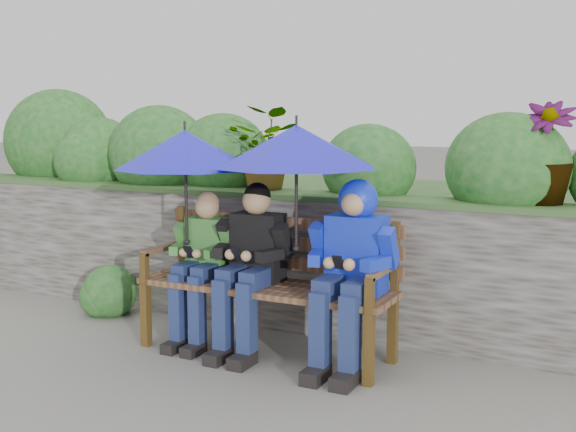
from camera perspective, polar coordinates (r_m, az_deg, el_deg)
The scene contains 8 objects.
ground at distance 4.87m, azimuth -0.54°, elevation -11.29°, with size 60.00×60.00×0.00m, color gray.
garden_backdrop at distance 6.13m, azimuth 5.73°, elevation -0.84°, with size 8.00×2.82×1.89m.
park_bench at distance 4.90m, azimuth -1.40°, elevation -4.68°, with size 1.77×0.52×0.93m.
boy_left at distance 5.07m, azimuth -6.81°, elevation -3.35°, with size 0.45×0.52×1.07m.
boy_middle at distance 4.85m, azimuth -2.94°, elevation -3.42°, with size 0.51×0.59×1.16m.
boy_right at distance 4.54m, azimuth 5.02°, elevation -3.38°, with size 0.55×0.67×1.21m.
umbrella_left at distance 5.03m, azimuth -8.13°, elevation 5.21°, with size 0.98×0.98×0.86m.
umbrella_right at distance 4.64m, azimuth 0.67°, elevation 5.53°, with size 1.08×1.08×0.89m.
Camera 1 is at (2.11, -4.08, 1.62)m, focal length 45.00 mm.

